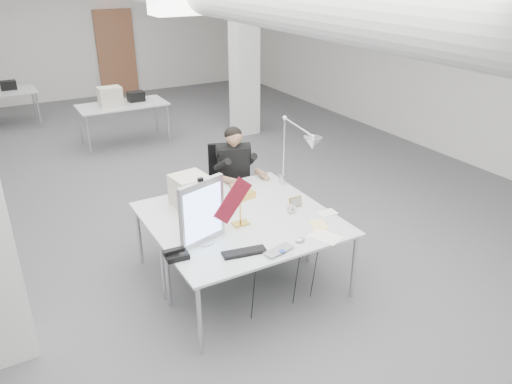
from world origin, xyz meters
TOP-DOWN VIEW (x-y plane):
  - room_shell at (0.04, 0.13)m, footprint 10.04×14.04m
  - desk_main at (0.00, -2.50)m, footprint 1.80×0.90m
  - desk_second at (0.00, -1.60)m, footprint 1.80×0.90m
  - bg_desk_a at (0.20, 3.00)m, footprint 1.60×0.80m
  - office_chair at (0.50, -0.89)m, footprint 0.60×0.60m
  - seated_person at (0.50, -0.94)m, footprint 0.60×0.67m
  - monitor at (-0.53, -2.31)m, footprint 0.49×0.19m
  - pennant at (-0.23, -2.35)m, footprint 0.42×0.03m
  - keyboard at (-0.29, -2.68)m, footprint 0.42×0.20m
  - laptop at (0.00, -2.86)m, footprint 0.33×0.25m
  - mouse at (0.26, -2.76)m, footprint 0.11×0.08m
  - bankers_lamp at (-0.07, -2.18)m, footprint 0.31×0.17m
  - desk_phone at (-0.85, -2.44)m, footprint 0.21×0.20m
  - picture_frame_left at (-0.61, -2.25)m, footprint 0.15×0.06m
  - picture_frame_right at (0.63, -2.12)m, footprint 0.15×0.04m
  - desk_clock at (0.51, -2.23)m, footprint 0.10×0.03m
  - paper_stack_a at (0.52, -2.81)m, footprint 0.30×0.35m
  - paper_stack_b at (0.61, -2.58)m, footprint 0.23×0.26m
  - paper_stack_c at (0.84, -2.41)m, footprint 0.20×0.15m
  - beige_monitor at (-0.32, -1.51)m, footprint 0.39×0.38m
  - architect_lamp at (0.85, -1.78)m, footprint 0.43×0.81m

SIDE VIEW (x-z plane):
  - office_chair at x=0.50m, z-range 0.00..0.96m
  - desk_main at x=0.00m, z-range 0.73..0.75m
  - desk_second at x=0.00m, z-range 0.73..0.75m
  - bg_desk_a at x=0.20m, z-range 0.73..0.75m
  - paper_stack_a at x=0.52m, z-range 0.76..0.76m
  - paper_stack_c at x=0.84m, z-range 0.76..0.76m
  - paper_stack_b at x=0.61m, z-range 0.76..0.76m
  - keyboard at x=-0.29m, z-range 0.76..0.77m
  - laptop at x=0.00m, z-range 0.76..0.78m
  - mouse at x=0.26m, z-range 0.76..0.79m
  - desk_phone at x=-0.85m, z-range 0.76..0.81m
  - desk_clock at x=0.51m, z-range 0.76..0.85m
  - picture_frame_left at x=-0.61m, z-range 0.75..0.87m
  - picture_frame_right at x=0.63m, z-range 0.75..0.87m
  - seated_person at x=0.50m, z-range 0.48..1.32m
  - beige_monitor at x=-0.32m, z-range 0.76..1.09m
  - bankers_lamp at x=-0.07m, z-range 0.75..1.09m
  - monitor at x=-0.53m, z-range 0.75..1.38m
  - pennant at x=-0.23m, z-range 0.90..1.35m
  - architect_lamp at x=0.85m, z-range 0.75..1.75m
  - room_shell at x=0.04m, z-range 0.07..3.31m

